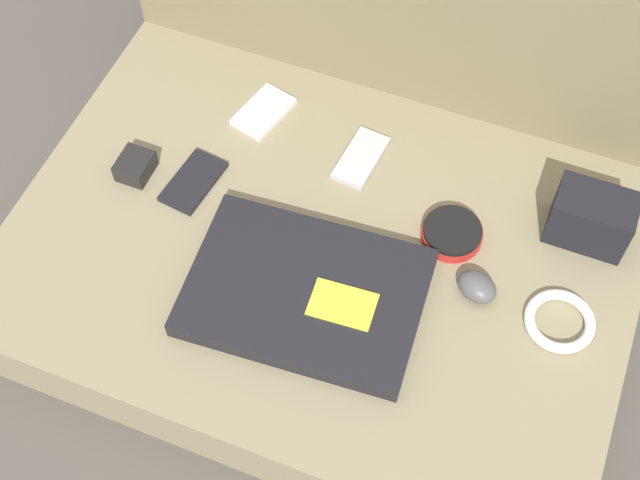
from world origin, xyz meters
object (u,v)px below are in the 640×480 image
object	(u,v)px
phone_silver	(264,112)
phone_small	(362,158)
speaker_puck	(452,233)
laptop	(306,292)
computer_mouse	(477,287)
phone_black	(193,182)
camera_pouch	(591,218)
charger_brick	(135,166)

from	to	relation	value
phone_silver	phone_small	distance (m)	0.18
speaker_puck	phone_silver	size ratio (longest dim) A/B	0.80
laptop	computer_mouse	distance (m)	0.24
phone_black	phone_small	distance (m)	0.26
phone_small	camera_pouch	world-z (taller)	camera_pouch
computer_mouse	charger_brick	distance (m)	0.55
charger_brick	computer_mouse	bearing A→B (deg)	-1.30
laptop	speaker_puck	world-z (taller)	laptop
computer_mouse	camera_pouch	bearing A→B (deg)	71.97
phone_silver	charger_brick	size ratio (longest dim) A/B	2.01
speaker_puck	phone_silver	bearing A→B (deg)	161.71
phone_silver	phone_black	bearing A→B (deg)	-90.99
phone_black	computer_mouse	bearing A→B (deg)	4.03
computer_mouse	charger_brick	world-z (taller)	computer_mouse
phone_silver	charger_brick	world-z (taller)	charger_brick
phone_black	phone_silver	bearing A→B (deg)	82.30
computer_mouse	speaker_puck	size ratio (longest dim) A/B	0.79
speaker_puck	phone_small	world-z (taller)	speaker_puck
charger_brick	camera_pouch	bearing A→B (deg)	11.99
phone_small	laptop	bearing A→B (deg)	-82.23
camera_pouch	charger_brick	world-z (taller)	camera_pouch
phone_silver	camera_pouch	world-z (taller)	camera_pouch
laptop	phone_silver	bearing A→B (deg)	119.34
speaker_puck	phone_small	distance (m)	0.19
laptop	phone_small	size ratio (longest dim) A/B	3.03
speaker_puck	charger_brick	xyz separation A→B (m)	(-0.49, -0.06, 0.00)
computer_mouse	camera_pouch	world-z (taller)	camera_pouch
laptop	charger_brick	size ratio (longest dim) A/B	6.13
laptop	phone_black	bearing A→B (deg)	148.55
phone_silver	charger_brick	xyz separation A→B (m)	(-0.14, -0.18, 0.01)
phone_black	phone_small	size ratio (longest dim) A/B	1.02
laptop	camera_pouch	distance (m)	0.43
laptop	speaker_puck	bearing A→B (deg)	42.75
phone_small	phone_silver	bearing A→B (deg)	175.98
phone_silver	phone_small	world-z (taller)	same
phone_small	camera_pouch	distance (m)	0.36
computer_mouse	phone_black	xyz separation A→B (m)	(-0.46, 0.03, -0.01)
laptop	camera_pouch	world-z (taller)	camera_pouch
phone_small	computer_mouse	bearing A→B (deg)	-29.66
laptop	phone_small	world-z (taller)	laptop
computer_mouse	laptop	bearing A→B (deg)	-136.21
laptop	camera_pouch	bearing A→B (deg)	32.05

